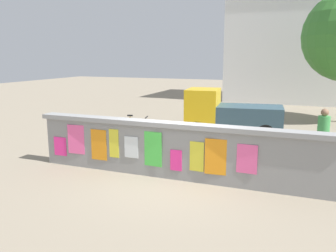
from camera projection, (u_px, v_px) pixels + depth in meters
ground at (235, 124)px, 16.38m from camera, size 60.00×60.00×0.00m
poster_wall at (175, 150)px, 8.94m from camera, size 8.02×0.42×1.46m
auto_rickshaw_truck at (228, 114)px, 13.48m from camera, size 3.74×1.89×1.85m
motorcycle at (141, 144)px, 10.66m from camera, size 1.90×0.56×0.87m
bicycle_near at (253, 150)px, 10.37m from camera, size 1.70×0.44×0.95m
bicycle_far at (134, 130)px, 13.11m from camera, size 1.67×0.56×0.95m
person_walking at (323, 130)px, 10.16m from camera, size 0.48×0.48×1.62m
building_background at (312, 42)px, 24.39m from camera, size 11.23×7.00×8.13m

